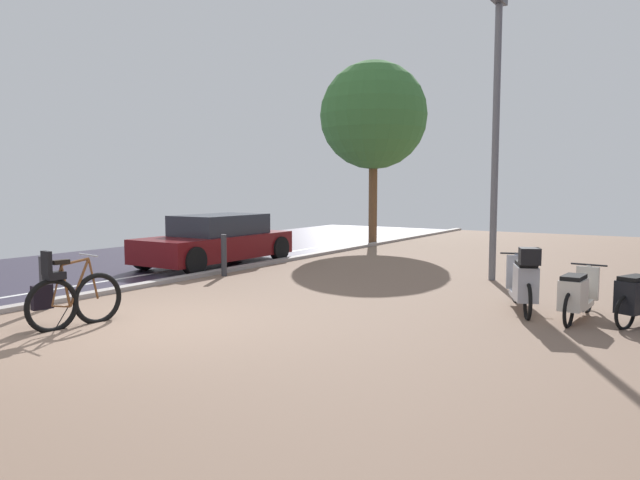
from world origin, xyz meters
The scene contains 9 objects.
ground centered at (1.43, 0.00, -0.02)m, with size 21.00×40.00×0.13m.
bicycle_foreground centered at (-0.70, -0.55, 0.40)m, with size 0.74×1.41×1.11m.
scooter_mid centered at (5.13, 3.57, 0.38)m, with size 0.52×1.73×0.77m.
scooter_far centered at (4.35, 3.72, 0.48)m, with size 0.93×1.79×1.07m.
parked_car_near centered at (-3.47, 5.45, 0.59)m, with size 1.80×4.16×1.23m.
lamp_post centered at (3.01, 6.64, 3.18)m, with size 0.20×0.52×5.73m.
street_tree centered at (-2.64, 12.19, 4.24)m, with size 3.54×3.54×6.03m.
bollard_near centered at (-2.05, -0.08, 0.42)m, with size 0.12×0.12×0.85m.
bollard_far centered at (-2.05, 4.11, 0.45)m, with size 0.12×0.12×0.90m.
Camera 1 is at (6.54, -5.51, 1.93)m, focal length 33.39 mm.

